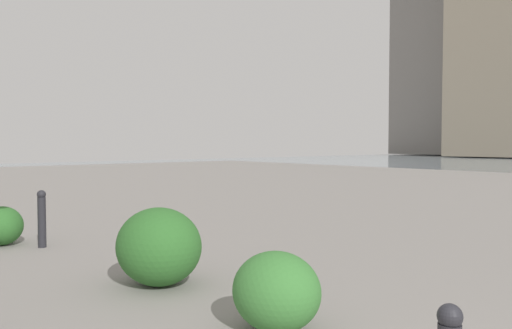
# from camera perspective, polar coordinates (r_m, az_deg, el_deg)

# --- Properties ---
(building_highrise) EXTENTS (12.24, 14.57, 31.34)m
(building_highrise) POSITION_cam_1_polar(r_m,az_deg,el_deg) (80.25, 21.19, 12.37)
(building_highrise) COLOR gray
(building_highrise) RESTS_ON ground
(bollard_mid) EXTENTS (0.13, 0.13, 0.86)m
(bollard_mid) POSITION_cam_1_polar(r_m,az_deg,el_deg) (8.47, -22.45, -5.41)
(bollard_mid) COLOR #232328
(bollard_mid) RESTS_ON ground
(shrub_low) EXTENTS (0.79, 0.71, 0.67)m
(shrub_low) POSITION_cam_1_polar(r_m,az_deg,el_deg) (4.46, 2.25, -13.74)
(shrub_low) COLOR #387533
(shrub_low) RESTS_ON ground
(shrub_round) EXTENTS (1.01, 0.91, 0.86)m
(shrub_round) POSITION_cam_1_polar(r_m,az_deg,el_deg) (5.89, -10.61, -8.83)
(shrub_round) COLOR #2D6628
(shrub_round) RESTS_ON ground
(shrub_wide) EXTENTS (0.70, 0.63, 0.60)m
(shrub_wide) POSITION_cam_1_polar(r_m,az_deg,el_deg) (8.93, -26.17, -6.05)
(shrub_wide) COLOR #2D6628
(shrub_wide) RESTS_ON ground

